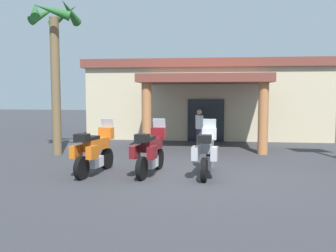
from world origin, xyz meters
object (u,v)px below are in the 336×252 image
motorcycle_orange (94,151)px  motorcycle_silver (207,152)px  motel_building (207,98)px  pedestrian (199,126)px  palm_tree_roadside (54,45)px  motorcycle_maroon (150,151)px

motorcycle_orange → motorcycle_silver: 3.32m
motorcycle_orange → motorcycle_silver: bearing=-77.0°
motel_building → motorcycle_silver: size_ratio=5.81×
motorcycle_silver → pedestrian: pedestrian is taller
pedestrian → palm_tree_roadside: palm_tree_roadside is taller
palm_tree_roadside → motorcycle_orange: bearing=-50.5°
motel_building → motorcycle_maroon: motel_building is taller
motorcycle_silver → palm_tree_roadside: (-5.94, 2.99, 3.55)m
motorcycle_maroon → motorcycle_silver: bearing=-80.5°
motel_building → motorcycle_maroon: bearing=-97.5°
motorcycle_maroon → motorcycle_orange: bearing=104.6°
motel_building → motorcycle_orange: motel_building is taller
motel_building → palm_tree_roadside: palm_tree_roadside is taller
motorcycle_orange → motorcycle_maroon: 1.67m
motorcycle_orange → palm_tree_roadside: size_ratio=0.37×
motorcycle_orange → motorcycle_silver: (3.32, 0.20, 0.00)m
motorcycle_silver → pedestrian: bearing=8.8°
palm_tree_roadside → motorcycle_maroon: bearing=-35.1°
motorcycle_silver → palm_tree_roadside: bearing=66.9°
motorcycle_silver → motorcycle_maroon: bearing=94.4°
motel_building → motorcycle_maroon: (-1.33, -10.92, -1.40)m
motel_building → pedestrian: bearing=-92.5°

